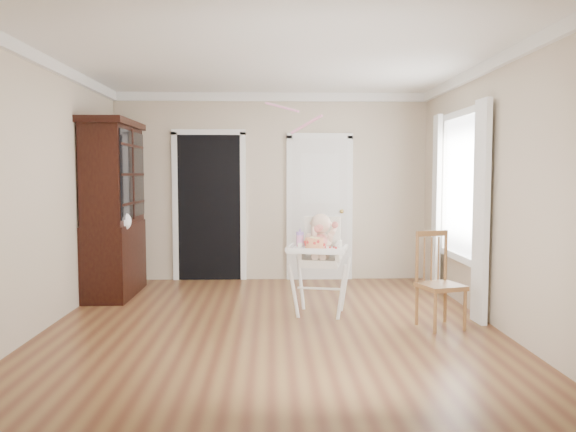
{
  "coord_description": "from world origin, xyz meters",
  "views": [
    {
      "loc": [
        0.0,
        -5.65,
        1.54
      ],
      "look_at": [
        0.18,
        0.31,
        1.09
      ],
      "focal_mm": 35.0,
      "sensor_mm": 36.0,
      "label": 1
    }
  ],
  "objects_px": {
    "sippy_cup": "(300,239)",
    "china_cabinet": "(114,208)",
    "high_chair": "(320,254)",
    "cake": "(315,243)",
    "dining_chair": "(439,283)"
  },
  "relations": [
    {
      "from": "high_chair",
      "to": "china_cabinet",
      "type": "bearing_deg",
      "value": 169.11
    },
    {
      "from": "high_chair",
      "to": "dining_chair",
      "type": "height_order",
      "value": "high_chair"
    },
    {
      "from": "cake",
      "to": "sippy_cup",
      "type": "height_order",
      "value": "sippy_cup"
    },
    {
      "from": "cake",
      "to": "china_cabinet",
      "type": "relative_size",
      "value": 0.11
    },
    {
      "from": "sippy_cup",
      "to": "dining_chair",
      "type": "relative_size",
      "value": 0.21
    },
    {
      "from": "sippy_cup",
      "to": "china_cabinet",
      "type": "xyz_separation_m",
      "value": [
        -2.29,
        1.11,
        0.26
      ]
    },
    {
      "from": "china_cabinet",
      "to": "cake",
      "type": "bearing_deg",
      "value": -28.26
    },
    {
      "from": "china_cabinet",
      "to": "dining_chair",
      "type": "xyz_separation_m",
      "value": [
        3.67,
        -1.61,
        -0.66
      ]
    },
    {
      "from": "high_chair",
      "to": "sippy_cup",
      "type": "height_order",
      "value": "high_chair"
    },
    {
      "from": "dining_chair",
      "to": "high_chair",
      "type": "bearing_deg",
      "value": 138.22
    },
    {
      "from": "high_chair",
      "to": "china_cabinet",
      "type": "distance_m",
      "value": 2.77
    },
    {
      "from": "cake",
      "to": "sippy_cup",
      "type": "relative_size",
      "value": 1.26
    },
    {
      "from": "china_cabinet",
      "to": "sippy_cup",
      "type": "bearing_deg",
      "value": -25.76
    },
    {
      "from": "cake",
      "to": "china_cabinet",
      "type": "height_order",
      "value": "china_cabinet"
    },
    {
      "from": "cake",
      "to": "high_chair",
      "type": "bearing_deg",
      "value": 71.12
    }
  ]
}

